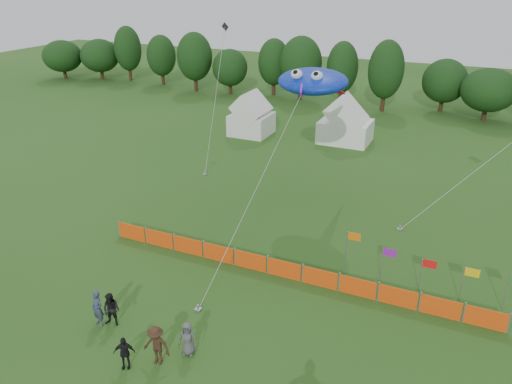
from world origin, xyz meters
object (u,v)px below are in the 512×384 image
at_px(barrier_fence, 284,269).
at_px(stingray_kite, 315,80).
at_px(tent_left, 251,118).
at_px(tent_right, 346,125).
at_px(spectator_c, 156,345).
at_px(spectator_e, 188,339).
at_px(spectator_a, 97,308).
at_px(spectator_d, 124,353).
at_px(spectator_b, 111,310).

bearing_deg(barrier_fence, stingray_kite, 101.19).
xyz_separation_m(tent_left, stingray_kite, (10.46, -12.71, 6.91)).
distance_m(tent_left, tent_right, 9.33).
bearing_deg(barrier_fence, spectator_c, -106.91).
bearing_deg(spectator_e, tent_left, 96.46).
bearing_deg(tent_right, stingray_kite, -85.02).
distance_m(spectator_c, spectator_e, 1.36).
distance_m(spectator_e, stingray_kite, 18.73).
bearing_deg(stingray_kite, tent_right, 94.98).
xyz_separation_m(tent_left, spectator_a, (5.99, -29.80, -0.79)).
bearing_deg(tent_left, barrier_fence, -61.21).
xyz_separation_m(tent_left, tent_right, (9.22, 1.44, 0.01)).
xyz_separation_m(barrier_fence, spectator_c, (-2.49, -8.18, 0.42)).
bearing_deg(spectator_a, tent_left, 116.62).
relative_size(spectator_e, stingray_kite, 0.08).
height_order(tent_right, spectator_e, tent_right).
distance_m(spectator_d, stingray_kite, 20.44).
relative_size(barrier_fence, spectator_b, 12.89).
distance_m(tent_left, spectator_e, 31.64).
distance_m(tent_right, spectator_a, 31.42).
height_order(spectator_a, stingray_kite, stingray_kite).
relative_size(tent_left, barrier_fence, 0.18).
distance_m(spectator_a, spectator_c, 4.04).
distance_m(spectator_b, stingray_kite, 18.94).
bearing_deg(spectator_b, barrier_fence, 38.98).
height_order(tent_left, spectator_d, tent_left).
distance_m(barrier_fence, stingray_kite, 12.92).
distance_m(spectator_c, spectator_d, 1.33).
xyz_separation_m(barrier_fence, spectator_a, (-6.41, -7.23, 0.42)).
xyz_separation_m(tent_right, spectator_e, (1.58, -31.17, -0.92)).
xyz_separation_m(spectator_a, spectator_e, (4.80, 0.07, -0.12)).
height_order(spectator_a, spectator_c, spectator_c).
relative_size(tent_left, spectator_a, 2.08).
relative_size(tent_right, spectator_d, 3.17).
bearing_deg(barrier_fence, tent_right, 97.55).
relative_size(spectator_a, spectator_b, 1.08).
xyz_separation_m(barrier_fence, spectator_b, (-5.82, -6.98, 0.35)).
bearing_deg(tent_right, spectator_c, -88.76).
xyz_separation_m(tent_right, spectator_a, (-3.23, -31.24, -0.80)).
relative_size(spectator_c, stingray_kite, 0.09).
bearing_deg(spectator_d, spectator_a, 119.87).
bearing_deg(stingray_kite, tent_left, 129.43).
height_order(tent_right, stingray_kite, stingray_kite).
distance_m(spectator_c, stingray_kite, 19.62).
relative_size(spectator_d, stingray_kite, 0.07).
bearing_deg(spectator_b, spectator_a, -167.89).
relative_size(tent_left, spectator_c, 2.08).
height_order(spectator_b, spectator_c, spectator_c).
xyz_separation_m(spectator_b, stingray_kite, (3.87, 16.83, 7.77)).
height_order(spectator_b, spectator_d, spectator_b).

